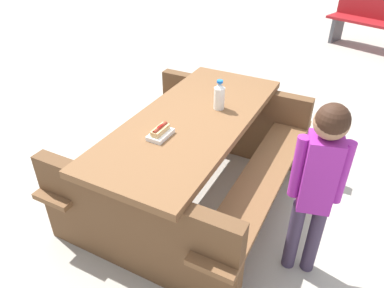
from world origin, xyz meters
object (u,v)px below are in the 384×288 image
at_px(picnic_table, 192,153).
at_px(child_in_coat, 319,174).
at_px(hotdog_tray, 160,132).
at_px(park_bench_mid, 376,21).
at_px(soda_bottle, 219,96).

xyz_separation_m(picnic_table, child_in_coat, (0.05, 0.97, 0.33)).
distance_m(hotdog_tray, park_bench_mid, 5.15).
xyz_separation_m(soda_bottle, child_in_coat, (0.28, 0.91, -0.08)).
bearing_deg(soda_bottle, picnic_table, -13.71).
distance_m(soda_bottle, child_in_coat, 0.96).
relative_size(soda_bottle, park_bench_mid, 0.15).
distance_m(picnic_table, hotdog_tray, 0.47).
bearing_deg(picnic_table, park_bench_mid, -177.46).
height_order(picnic_table, hotdog_tray, hotdog_tray).
height_order(picnic_table, child_in_coat, child_in_coat).
relative_size(soda_bottle, child_in_coat, 0.18).
distance_m(hotdog_tray, child_in_coat, 0.99).
xyz_separation_m(soda_bottle, hotdog_tray, (0.56, -0.04, -0.07)).
bearing_deg(park_bench_mid, child_in_coat, 13.68).
bearing_deg(park_bench_mid, picnic_table, 2.54).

